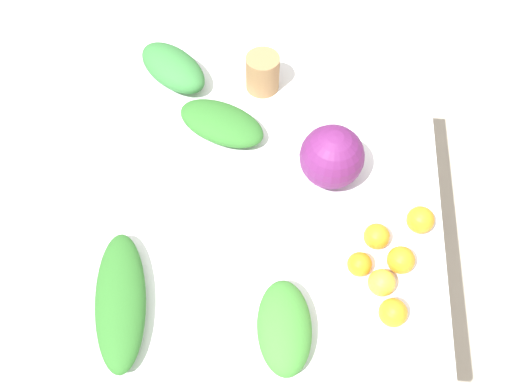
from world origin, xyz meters
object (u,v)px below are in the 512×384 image
object	(u,v)px
greens_bunch_dandelion	(221,123)
orange_5	(382,283)
greens_bunch_chard	(284,327)
paper_bag	(263,73)
orange_0	(360,264)
cabbage_purple	(332,157)
greens_bunch_beet_tops	(173,68)
greens_bunch_scallion	(121,300)
orange_3	(377,236)
orange_1	(401,260)
beet_root	(259,58)
orange_4	(393,313)
orange_2	(420,220)

from	to	relation	value
greens_bunch_dandelion	orange_5	xyz separation A→B (m)	(0.50, 0.49, -0.00)
greens_bunch_chard	greens_bunch_dandelion	bearing A→B (deg)	-159.18
greens_bunch_chard	orange_5	size ratio (longest dim) A/B	3.45
paper_bag	greens_bunch_dandelion	distance (m)	0.24
greens_bunch_dandelion	orange_0	distance (m)	0.63
cabbage_purple	greens_bunch_chard	distance (m)	0.52
greens_bunch_beet_tops	greens_bunch_dandelion	bearing A→B (deg)	41.96
paper_bag	orange_0	xyz separation A→B (m)	(0.66, 0.32, -0.03)
greens_bunch_beet_tops	greens_bunch_scallion	world-z (taller)	greens_bunch_beet_tops
orange_5	orange_3	bearing A→B (deg)	-175.56
orange_0	orange_1	bearing A→B (deg)	101.08
paper_bag	beet_root	distance (m)	0.12
cabbage_purple	beet_root	xyz separation A→B (m)	(-0.46, -0.26, -0.07)
greens_bunch_chard	orange_4	size ratio (longest dim) A/B	3.40
greens_bunch_dandelion	orange_0	xyz separation A→B (m)	(0.45, 0.44, -0.00)
orange_1	orange_5	xyz separation A→B (m)	(0.07, -0.05, -0.00)
greens_bunch_scallion	orange_3	size ratio (longest dim) A/B	5.38
greens_bunch_chard	paper_bag	bearing A→B (deg)	-170.98
paper_bag	orange_1	bearing A→B (deg)	34.39
cabbage_purple	greens_bunch_beet_tops	xyz separation A→B (m)	(-0.36, -0.54, -0.04)
greens_bunch_beet_tops	orange_4	distance (m)	1.07
orange_0	beet_root	bearing A→B (deg)	-155.70
greens_bunch_chard	orange_3	bearing A→B (deg)	140.70
cabbage_purple	greens_bunch_dandelion	size ratio (longest dim) A/B	0.66
beet_root	cabbage_purple	bearing A→B (deg)	29.23
beet_root	orange_5	world-z (taller)	orange_5
orange_2	greens_bunch_beet_tops	bearing A→B (deg)	-122.67
cabbage_purple	greens_bunch_dandelion	xyz separation A→B (m)	(-0.14, -0.35, -0.06)
beet_root	orange_1	distance (m)	0.87
greens_bunch_dandelion	greens_bunch_scallion	distance (m)	0.64
greens_bunch_scallion	beet_root	xyz separation A→B (m)	(-0.93, 0.27, -0.01)
paper_bag	greens_bunch_scallion	size ratio (longest dim) A/B	0.33
greens_bunch_dandelion	orange_0	size ratio (longest dim) A/B	4.32
greens_bunch_beet_tops	orange_1	size ratio (longest dim) A/B	3.70
orange_5	orange_1	bearing A→B (deg)	143.53
paper_bag	cabbage_purple	bearing A→B (deg)	33.95
orange_2	beet_root	bearing A→B (deg)	-139.88
beet_root	orange_3	bearing A→B (deg)	30.14
paper_bag	orange_4	world-z (taller)	paper_bag
greens_bunch_beet_tops	orange_5	size ratio (longest dim) A/B	3.83
orange_1	orange_5	size ratio (longest dim) A/B	1.04
greens_bunch_chard	greens_bunch_scallion	size ratio (longest dim) A/B	0.65
greens_bunch_chard	greens_bunch_dandelion	distance (m)	0.69
greens_bunch_beet_tops	orange_4	xyz separation A→B (m)	(0.80, 0.71, -0.01)
paper_bag	orange_2	world-z (taller)	paper_bag
paper_bag	greens_bunch_beet_tops	world-z (taller)	paper_bag
cabbage_purple	orange_2	distance (m)	0.31
beet_root	orange_1	bearing A→B (deg)	31.51
orange_4	orange_5	bearing A→B (deg)	-161.52
cabbage_purple	greens_bunch_dandelion	distance (m)	0.38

